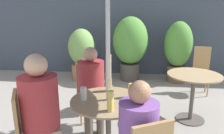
% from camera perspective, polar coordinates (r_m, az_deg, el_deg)
% --- Properties ---
extents(storefront_wall, '(10.00, 0.06, 3.00)m').
position_cam_1_polar(storefront_wall, '(5.54, 4.95, 13.41)').
color(storefront_wall, '#3D4756').
rests_on(storefront_wall, ground_plane).
extents(cafe_table_near, '(0.80, 0.80, 0.73)m').
position_cam_1_polar(cafe_table_near, '(2.39, -0.97, -12.28)').
color(cafe_table_near, '#514C47').
rests_on(cafe_table_near, ground_plane).
extents(cafe_table_far, '(0.77, 0.77, 0.73)m').
position_cam_1_polar(cafe_table_far, '(3.45, 20.46, -4.57)').
color(cafe_table_far, '#514C47').
rests_on(cafe_table_far, ground_plane).
extents(bistro_chair_0, '(0.40, 0.42, 0.93)m').
position_cam_1_polar(bistro_chair_0, '(3.10, -6.06, -5.94)').
color(bistro_chair_0, '#997F56').
rests_on(bistro_chair_0, ground_plane).
extents(bistro_chair_1, '(0.42, 0.40, 0.93)m').
position_cam_1_polar(bistro_chair_1, '(2.29, -21.23, -15.05)').
color(bistro_chair_1, '#997F56').
rests_on(bistro_chair_1, ground_plane).
extents(bistro_chair_3, '(0.38, 0.37, 0.93)m').
position_cam_1_polar(bistro_chair_3, '(3.56, -2.08, -3.07)').
color(bistro_chair_3, '#997F56').
rests_on(bistro_chair_3, ground_plane).
extents(bistro_chair_4, '(0.37, 0.38, 0.93)m').
position_cam_1_polar(bistro_chair_4, '(4.67, 22.37, 0.20)').
color(bistro_chair_4, '#997F56').
rests_on(bistro_chair_4, ground_plane).
extents(seated_person_0, '(0.42, 0.43, 1.18)m').
position_cam_1_polar(seated_person_0, '(2.92, -5.41, -4.19)').
color(seated_person_0, brown).
rests_on(seated_person_0, ground_plane).
extents(seated_person_1, '(0.44, 0.42, 1.27)m').
position_cam_1_polar(seated_person_1, '(2.19, -17.92, -10.20)').
color(seated_person_1, gray).
rests_on(seated_person_1, ground_plane).
extents(beer_glass_0, '(0.07, 0.07, 0.16)m').
position_cam_1_polar(beer_glass_0, '(2.52, -0.86, -4.60)').
color(beer_glass_0, '#B28433').
rests_on(beer_glass_0, cafe_table_near).
extents(beer_glass_1, '(0.06, 0.06, 0.14)m').
position_cam_1_polar(beer_glass_1, '(2.30, -7.43, -6.92)').
color(beer_glass_1, silver).
rests_on(beer_glass_1, cafe_table_near).
extents(beer_glass_2, '(0.06, 0.06, 0.20)m').
position_cam_1_polar(beer_glass_2, '(2.04, -0.47, -8.91)').
color(beer_glass_2, '#DBC65B').
rests_on(beer_glass_2, cafe_table_near).
extents(beer_glass_3, '(0.07, 0.07, 0.15)m').
position_cam_1_polar(beer_glass_3, '(2.36, 5.09, -6.16)').
color(beer_glass_3, '#DBC65B').
rests_on(beer_glass_3, cafe_table_near).
extents(potted_plant_0, '(0.62, 0.62, 1.21)m').
position_cam_1_polar(potted_plant_0, '(5.15, -7.87, 3.75)').
color(potted_plant_0, '#93664C').
rests_on(potted_plant_0, ground_plane).
extents(potted_plant_1, '(0.81, 0.81, 1.48)m').
position_cam_1_polar(potted_plant_1, '(5.07, 4.83, 6.07)').
color(potted_plant_1, '#47423D').
rests_on(potted_plant_1, ground_plane).
extents(potted_plant_2, '(0.63, 0.63, 1.39)m').
position_cam_1_polar(potted_plant_2, '(5.16, 16.84, 4.61)').
color(potted_plant_2, brown).
rests_on(potted_plant_2, ground_plane).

